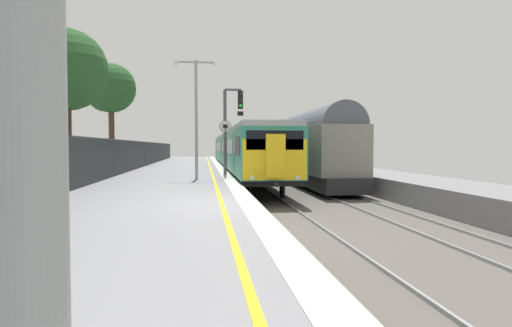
{
  "coord_description": "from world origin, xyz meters",
  "views": [
    {
      "loc": [
        -0.83,
        -11.73,
        1.56
      ],
      "look_at": [
        1.54,
        7.84,
        0.79
      ],
      "focal_mm": 30.46,
      "sensor_mm": 36.0,
      "label": 1
    }
  ],
  "objects_px": {
    "freight_train_adjacent_track": "(290,146)",
    "speed_limit_sign": "(225,141)",
    "background_tree_left": "(109,90)",
    "background_tree_centre": "(65,73)",
    "signal_gantry": "(230,121)",
    "platform_lamp_mid": "(196,109)",
    "commuter_train_at_platform": "(238,150)"
  },
  "relations": [
    {
      "from": "freight_train_adjacent_track",
      "to": "speed_limit_sign",
      "type": "bearing_deg",
      "value": -114.44
    },
    {
      "from": "background_tree_left",
      "to": "background_tree_centre",
      "type": "relative_size",
      "value": 1.06
    },
    {
      "from": "background_tree_left",
      "to": "signal_gantry",
      "type": "bearing_deg",
      "value": -49.66
    },
    {
      "from": "freight_train_adjacent_track",
      "to": "platform_lamp_mid",
      "type": "relative_size",
      "value": 5.22
    },
    {
      "from": "commuter_train_at_platform",
      "to": "platform_lamp_mid",
      "type": "xyz_separation_m",
      "value": [
        -3.26,
        -16.41,
        2.04
      ]
    },
    {
      "from": "signal_gantry",
      "to": "speed_limit_sign",
      "type": "height_order",
      "value": "signal_gantry"
    },
    {
      "from": "speed_limit_sign",
      "to": "signal_gantry",
      "type": "bearing_deg",
      "value": 80.61
    },
    {
      "from": "speed_limit_sign",
      "to": "background_tree_left",
      "type": "height_order",
      "value": "background_tree_left"
    },
    {
      "from": "freight_train_adjacent_track",
      "to": "platform_lamp_mid",
      "type": "height_order",
      "value": "platform_lamp_mid"
    },
    {
      "from": "speed_limit_sign",
      "to": "background_tree_left",
      "type": "bearing_deg",
      "value": 123.38
    },
    {
      "from": "speed_limit_sign",
      "to": "background_tree_left",
      "type": "distance_m",
      "value": 15.27
    },
    {
      "from": "freight_train_adjacent_track",
      "to": "background_tree_centre",
      "type": "bearing_deg",
      "value": -138.86
    },
    {
      "from": "commuter_train_at_platform",
      "to": "freight_train_adjacent_track",
      "type": "bearing_deg",
      "value": -32.62
    },
    {
      "from": "speed_limit_sign",
      "to": "background_tree_left",
      "type": "relative_size",
      "value": 0.36
    },
    {
      "from": "signal_gantry",
      "to": "background_tree_centre",
      "type": "relative_size",
      "value": 0.64
    },
    {
      "from": "background_tree_centre",
      "to": "freight_train_adjacent_track",
      "type": "bearing_deg",
      "value": 41.14
    },
    {
      "from": "freight_train_adjacent_track",
      "to": "background_tree_centre",
      "type": "xyz_separation_m",
      "value": [
        -13.7,
        -11.97,
        3.56
      ]
    },
    {
      "from": "freight_train_adjacent_track",
      "to": "speed_limit_sign",
      "type": "xyz_separation_m",
      "value": [
        -5.85,
        -12.87,
        0.2
      ]
    },
    {
      "from": "commuter_train_at_platform",
      "to": "background_tree_centre",
      "type": "xyz_separation_m",
      "value": [
        -9.7,
        -14.54,
        3.91
      ]
    },
    {
      "from": "platform_lamp_mid",
      "to": "background_tree_left",
      "type": "height_order",
      "value": "background_tree_left"
    },
    {
      "from": "platform_lamp_mid",
      "to": "background_tree_left",
      "type": "bearing_deg",
      "value": 116.75
    },
    {
      "from": "background_tree_left",
      "to": "commuter_train_at_platform",
      "type": "bearing_deg",
      "value": 17.46
    },
    {
      "from": "background_tree_centre",
      "to": "platform_lamp_mid",
      "type": "bearing_deg",
      "value": -16.2
    },
    {
      "from": "background_tree_left",
      "to": "background_tree_centre",
      "type": "distance_m",
      "value": 11.43
    },
    {
      "from": "freight_train_adjacent_track",
      "to": "platform_lamp_mid",
      "type": "xyz_separation_m",
      "value": [
        -7.27,
        -13.84,
        1.69
      ]
    },
    {
      "from": "speed_limit_sign",
      "to": "platform_lamp_mid",
      "type": "height_order",
      "value": "platform_lamp_mid"
    },
    {
      "from": "platform_lamp_mid",
      "to": "background_tree_centre",
      "type": "distance_m",
      "value": 6.96
    },
    {
      "from": "signal_gantry",
      "to": "commuter_train_at_platform",
      "type": "bearing_deg",
      "value": 83.64
    },
    {
      "from": "freight_train_adjacent_track",
      "to": "signal_gantry",
      "type": "height_order",
      "value": "signal_gantry"
    },
    {
      "from": "platform_lamp_mid",
      "to": "background_tree_left",
      "type": "relative_size",
      "value": 0.72
    },
    {
      "from": "background_tree_centre",
      "to": "signal_gantry",
      "type": "bearing_deg",
      "value": 9.71
    },
    {
      "from": "freight_train_adjacent_track",
      "to": "platform_lamp_mid",
      "type": "distance_m",
      "value": 15.73
    }
  ]
}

